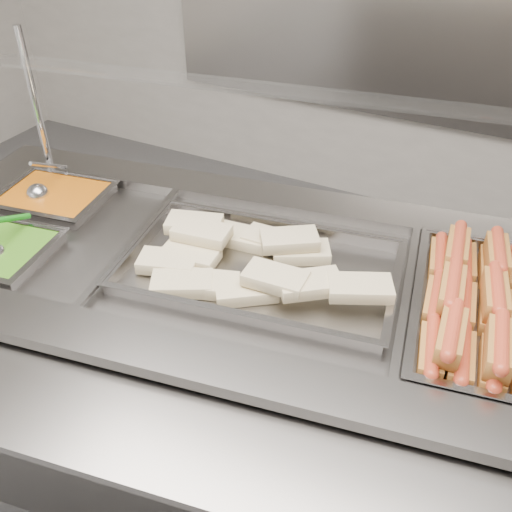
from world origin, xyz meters
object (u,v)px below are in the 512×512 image
at_px(sneeze_guard, 263,93).
at_px(steam_counter, 240,378).
at_px(ladle, 39,193).
at_px(pan_hotdogs, 488,321).
at_px(pan_wraps, 260,272).

bearing_deg(sneeze_guard, steam_counter, -80.52).
relative_size(steam_counter, ladle, 10.21).
distance_m(pan_hotdogs, ladle, 1.43).
distance_m(steam_counter, pan_hotdogs, 0.81).
xyz_separation_m(steam_counter, sneeze_guard, (-0.04, 0.23, 0.89)).
xyz_separation_m(steam_counter, pan_wraps, (0.06, 0.01, 0.46)).
distance_m(steam_counter, ladle, 0.91).
bearing_deg(ladle, steam_counter, -1.32).
bearing_deg(sneeze_guard, ladle, -163.21).
bearing_deg(steam_counter, pan_wraps, 9.47).
distance_m(pan_hotdogs, pan_wraps, 0.62).
xyz_separation_m(pan_wraps, ladle, (-0.82, 0.01, 0.04)).
bearing_deg(pan_hotdogs, pan_wraps, -170.53).
relative_size(steam_counter, pan_hotdogs, 3.33).
bearing_deg(pan_hotdogs, ladle, -176.22).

